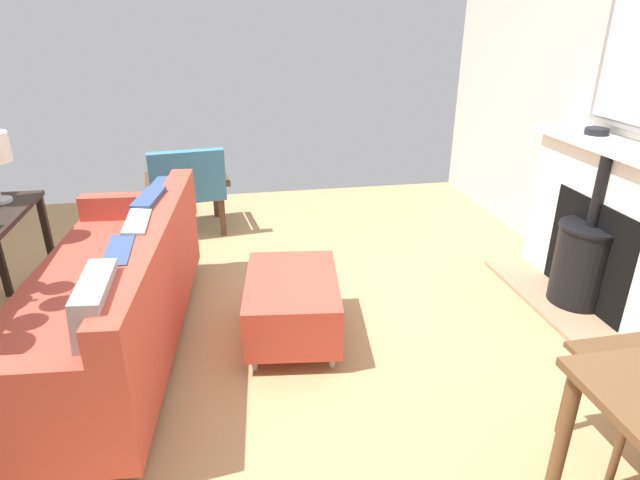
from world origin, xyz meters
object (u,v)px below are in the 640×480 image
Objects in this scene: ottoman at (292,302)px; armchair_accent at (188,184)px; sofa at (113,296)px; mantel_bowl_near at (597,131)px; fireplace at (604,237)px.

armchair_accent is at bearing -69.49° from ottoman.
armchair_accent is at bearing -100.17° from sofa.
mantel_bowl_near is at bearing -169.71° from ottoman.
armchair_accent is (-0.31, -1.74, 0.08)m from sofa.
fireplace is 0.68m from mantel_bowl_near.
sofa is 2.57× the size of ottoman.
mantel_bowl_near is 0.07× the size of sofa.
fireplace is 2.96m from sofa.
armchair_accent is (2.69, -1.40, -0.64)m from mantel_bowl_near.
mantel_bowl_near is 2.23m from ottoman.
mantel_bowl_near is 0.18× the size of ottoman.
fireplace is 10.04× the size of mantel_bowl_near.
ottoman is at bearing 178.28° from sofa.
fireplace is 1.82× the size of ottoman.
armchair_accent is (0.66, -1.77, 0.20)m from ottoman.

